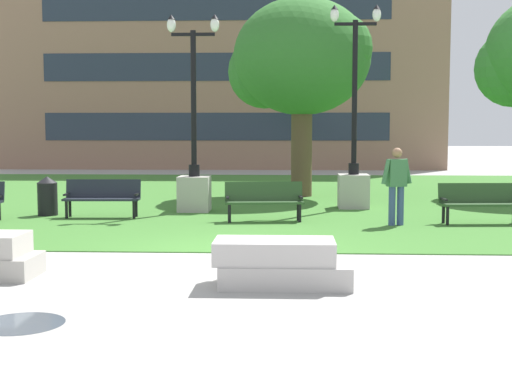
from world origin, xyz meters
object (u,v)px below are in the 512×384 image
object	(u,v)px
trash_bin	(47,196)
park_bench_near_left	(480,201)
concrete_block_left	(280,264)
park_bench_far_left	(264,199)
park_bench_far_right	(102,196)
lamp_post_right	(354,168)
lamp_post_left	(194,172)
person_bystander_near_lawn	(397,182)

from	to	relation	value
trash_bin	park_bench_near_left	bearing A→B (deg)	-5.82
concrete_block_left	park_bench_near_left	bearing A→B (deg)	55.51
park_bench_far_left	park_bench_far_right	world-z (taller)	same
park_bench_near_left	park_bench_far_left	bearing A→B (deg)	177.62
concrete_block_left	park_bench_near_left	size ratio (longest dim) A/B	1.03
park_bench_near_left	lamp_post_right	bearing A→B (deg)	130.56
park_bench_far_right	lamp_post_right	xyz separation A→B (m)	(6.21, 2.23, 0.56)
concrete_block_left	park_bench_far_right	bearing A→B (deg)	121.35
lamp_post_left	lamp_post_right	bearing A→B (deg)	12.65
concrete_block_left	park_bench_far_left	bearing A→B (deg)	93.91
park_bench_far_left	park_bench_far_right	bearing A→B (deg)	172.04
park_bench_near_left	trash_bin	size ratio (longest dim) A/B	1.91
concrete_block_left	trash_bin	world-z (taller)	trash_bin
park_bench_far_left	park_bench_near_left	bearing A→B (deg)	-2.38
lamp_post_left	park_bench_far_right	bearing A→B (deg)	-147.63
park_bench_far_right	trash_bin	size ratio (longest dim) A/B	1.90
lamp_post_right	person_bystander_near_lawn	bearing A→B (deg)	-79.20
concrete_block_left	person_bystander_near_lawn	size ratio (longest dim) A/B	1.10
park_bench_far_right	person_bystander_near_lawn	bearing A→B (deg)	-9.21
park_bench_far_left	concrete_block_left	bearing A→B (deg)	-86.09
concrete_block_left	person_bystander_near_lawn	bearing A→B (deg)	67.64
lamp_post_right	park_bench_near_left	bearing A→B (deg)	-49.44
park_bench_near_left	lamp_post_right	xyz separation A→B (m)	(-2.55, 2.98, 0.56)
park_bench_near_left	concrete_block_left	bearing A→B (deg)	-124.49
park_bench_far_left	park_bench_far_right	xyz separation A→B (m)	(-3.91, 0.55, 0.00)
lamp_post_right	person_bystander_near_lawn	xyz separation A→B (m)	(0.64, -3.34, -0.11)
trash_bin	park_bench_far_left	bearing A→B (deg)	-8.90
park_bench_near_left	lamp_post_left	world-z (taller)	lamp_post_left
park_bench_near_left	park_bench_far_left	size ratio (longest dim) A/B	0.99
lamp_post_right	park_bench_far_left	bearing A→B (deg)	-129.61
park_bench_far_left	trash_bin	distance (m)	5.42
park_bench_far_right	lamp_post_right	world-z (taller)	lamp_post_right
lamp_post_left	concrete_block_left	bearing A→B (deg)	-74.73
park_bench_far_right	lamp_post_right	bearing A→B (deg)	19.78
concrete_block_left	lamp_post_right	size ratio (longest dim) A/B	0.35
concrete_block_left	trash_bin	distance (m)	9.44
concrete_block_left	lamp_post_left	xyz separation A→B (m)	(-2.31, 8.46, 0.73)
park_bench_far_right	trash_bin	bearing A→B (deg)	168.58
park_bench_far_right	lamp_post_left	size ratio (longest dim) A/B	0.37
person_bystander_near_lawn	park_bench_far_left	bearing A→B (deg)	169.16
concrete_block_left	park_bench_far_left	xyz separation A→B (m)	(-0.45, 6.61, 0.23)
park_bench_near_left	person_bystander_near_lawn	size ratio (longest dim) A/B	1.07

